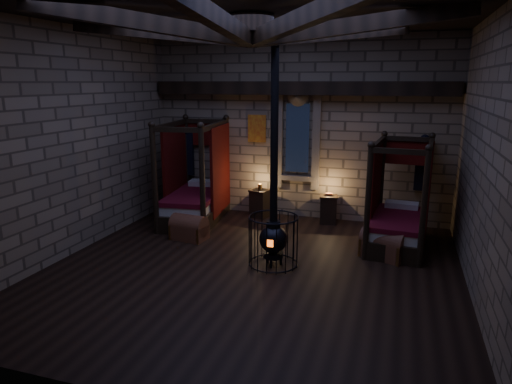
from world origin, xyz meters
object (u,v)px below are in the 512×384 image
(bed_right, at_px, (398,220))
(trunk_right, at_px, (384,244))
(trunk_left, at_px, (189,228))
(bed_left, at_px, (196,196))
(stove, at_px, (273,234))

(bed_right, relative_size, trunk_right, 2.26)
(bed_right, height_order, trunk_left, bed_right)
(bed_left, relative_size, stove, 0.57)
(bed_right, relative_size, trunk_left, 2.68)
(trunk_left, xyz_separation_m, stove, (2.04, -0.81, 0.34))
(bed_right, xyz_separation_m, trunk_right, (-0.22, -0.78, -0.26))
(bed_right, height_order, stove, stove)
(trunk_left, bearing_deg, bed_right, 20.09)
(bed_right, bearing_deg, trunk_left, -162.68)
(trunk_right, bearing_deg, bed_right, 95.81)
(bed_left, relative_size, trunk_left, 2.99)
(bed_left, height_order, trunk_right, bed_left)
(trunk_left, distance_m, stove, 2.22)
(bed_left, height_order, bed_right, bed_left)
(bed_left, bearing_deg, bed_right, -11.61)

